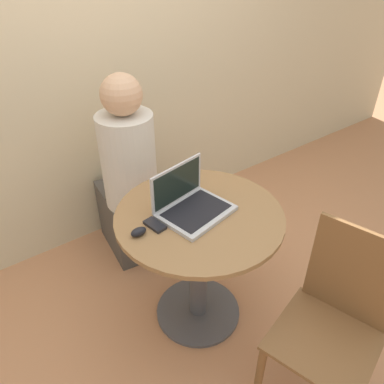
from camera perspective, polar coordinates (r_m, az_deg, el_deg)
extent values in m
plane|color=tan|center=(2.33, 0.91, -17.73)|extent=(12.00, 12.00, 0.00)
cube|color=beige|center=(2.43, -15.29, 20.51)|extent=(7.00, 0.05, 2.60)
cylinder|color=#4C4C51|center=(2.32, 0.92, -17.58)|extent=(0.49, 0.49, 0.02)
cylinder|color=#4C4C51|center=(2.05, 1.01, -11.46)|extent=(0.10, 0.10, 0.69)
cylinder|color=olive|center=(1.81, 1.12, -3.58)|extent=(0.82, 0.82, 0.02)
cube|color=#B7B7BC|center=(1.80, 0.65, -3.08)|extent=(0.37, 0.31, 0.02)
cube|color=black|center=(1.79, 0.65, -2.79)|extent=(0.32, 0.26, 0.00)
cube|color=#B7B7BC|center=(1.81, -2.33, 1.35)|extent=(0.33, 0.07, 0.20)
cube|color=black|center=(1.80, -2.19, 1.28)|extent=(0.30, 0.06, 0.17)
cube|color=black|center=(1.73, -5.69, -5.03)|extent=(0.07, 0.12, 0.02)
ellipsoid|color=black|center=(1.69, -8.15, -6.02)|extent=(0.07, 0.04, 0.04)
cylinder|color=brown|center=(1.87, 10.15, -26.14)|extent=(0.04, 0.04, 0.45)
cylinder|color=brown|center=(2.06, 15.39, -18.84)|extent=(0.04, 0.04, 0.45)
cylinder|color=brown|center=(2.03, 25.15, -22.86)|extent=(0.04, 0.04, 0.45)
cube|color=brown|center=(1.75, 19.49, -20.58)|extent=(0.49, 0.49, 0.02)
cube|color=brown|center=(1.70, 23.45, -11.33)|extent=(0.11, 0.36, 0.46)
cube|color=#4C4742|center=(2.62, -9.48, -4.04)|extent=(0.36, 0.49, 0.45)
cylinder|color=beige|center=(2.25, -9.65, 4.71)|extent=(0.33, 0.33, 0.57)
sphere|color=tan|center=(2.08, -10.72, 14.38)|extent=(0.23, 0.23, 0.23)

